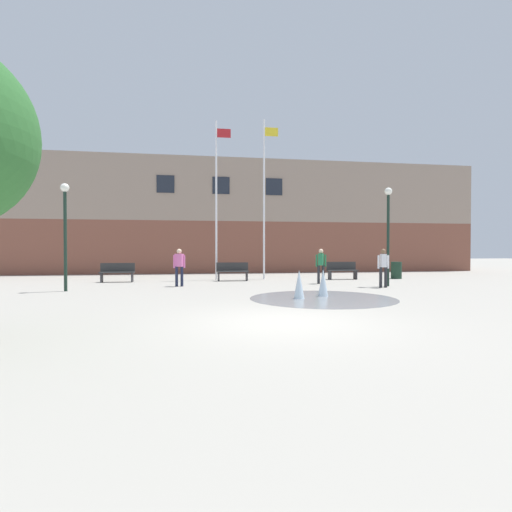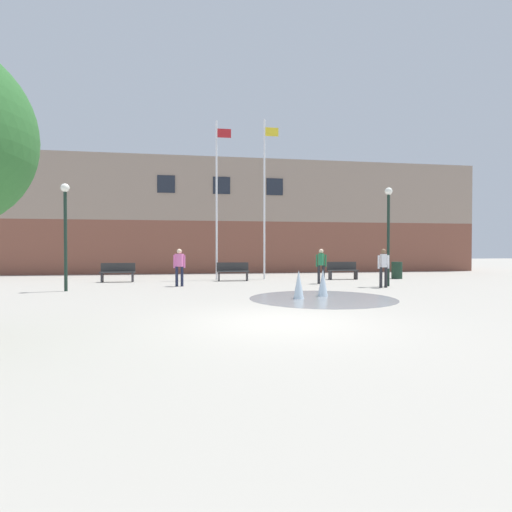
{
  "view_description": "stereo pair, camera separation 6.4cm",
  "coord_description": "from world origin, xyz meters",
  "px_view_note": "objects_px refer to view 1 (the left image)",
  "views": [
    {
      "loc": [
        -1.98,
        -8.41,
        1.59
      ],
      "look_at": [
        0.66,
        7.57,
        1.3
      ],
      "focal_mm": 28.0,
      "sensor_mm": 36.0,
      "label": 1
    },
    {
      "loc": [
        -1.92,
        -8.42,
        1.59
      ],
      "look_at": [
        0.66,
        7.57,
        1.3
      ],
      "focal_mm": 28.0,
      "sensor_mm": 36.0,
      "label": 2
    }
  ],
  "objects_px": {
    "adult_near_bench": "(383,265)",
    "park_bench_far_right": "(342,270)",
    "flagpole_left": "(217,196)",
    "park_bench_under_right_flagpole": "(233,271)",
    "teen_by_trashcan": "(321,263)",
    "adult_watching": "(179,264)",
    "trash_can": "(396,270)",
    "lamp_post_right_lane": "(388,222)",
    "park_bench_far_left": "(117,272)",
    "flagpole_right": "(265,195)",
    "lamp_post_left_lane": "(65,221)"
  },
  "relations": [
    {
      "from": "teen_by_trashcan",
      "to": "flagpole_right",
      "type": "height_order",
      "value": "flagpole_right"
    },
    {
      "from": "lamp_post_left_lane",
      "to": "teen_by_trashcan",
      "type": "bearing_deg",
      "value": 8.42
    },
    {
      "from": "adult_watching",
      "to": "teen_by_trashcan",
      "type": "distance_m",
      "value": 6.36
    },
    {
      "from": "adult_watching",
      "to": "park_bench_far_left",
      "type": "bearing_deg",
      "value": 166.83
    },
    {
      "from": "adult_watching",
      "to": "flagpole_left",
      "type": "distance_m",
      "value": 5.15
    },
    {
      "from": "adult_near_bench",
      "to": "flagpole_left",
      "type": "bearing_deg",
      "value": -116.29
    },
    {
      "from": "park_bench_far_left",
      "to": "lamp_post_left_lane",
      "type": "height_order",
      "value": "lamp_post_left_lane"
    },
    {
      "from": "flagpole_left",
      "to": "trash_can",
      "type": "distance_m",
      "value": 10.29
    },
    {
      "from": "trash_can",
      "to": "lamp_post_right_lane",
      "type": "bearing_deg",
      "value": -122.92
    },
    {
      "from": "park_bench_under_right_flagpole",
      "to": "flagpole_left",
      "type": "height_order",
      "value": "flagpole_left"
    },
    {
      "from": "adult_watching",
      "to": "flagpole_left",
      "type": "bearing_deg",
      "value": 91.34
    },
    {
      "from": "adult_watching",
      "to": "lamp_post_left_lane",
      "type": "xyz_separation_m",
      "value": [
        -4.16,
        -1.26,
        1.69
      ]
    },
    {
      "from": "flagpole_left",
      "to": "trash_can",
      "type": "bearing_deg",
      "value": -5.0
    },
    {
      "from": "teen_by_trashcan",
      "to": "flagpole_left",
      "type": "bearing_deg",
      "value": 88.88
    },
    {
      "from": "park_bench_far_left",
      "to": "flagpole_right",
      "type": "distance_m",
      "value": 8.33
    },
    {
      "from": "flagpole_left",
      "to": "lamp_post_right_lane",
      "type": "bearing_deg",
      "value": -34.57
    },
    {
      "from": "adult_near_bench",
      "to": "park_bench_far_right",
      "type": "bearing_deg",
      "value": -166.85
    },
    {
      "from": "park_bench_far_left",
      "to": "park_bench_under_right_flagpole",
      "type": "distance_m",
      "value": 5.53
    },
    {
      "from": "park_bench_far_left",
      "to": "park_bench_far_right",
      "type": "height_order",
      "value": "same"
    },
    {
      "from": "teen_by_trashcan",
      "to": "trash_can",
      "type": "xyz_separation_m",
      "value": [
        4.97,
        2.29,
        -0.48
      ]
    },
    {
      "from": "flagpole_left",
      "to": "lamp_post_left_lane",
      "type": "relative_size",
      "value": 2.02
    },
    {
      "from": "lamp_post_right_lane",
      "to": "trash_can",
      "type": "relative_size",
      "value": 4.66
    },
    {
      "from": "park_bench_far_right",
      "to": "adult_near_bench",
      "type": "height_order",
      "value": "adult_near_bench"
    },
    {
      "from": "park_bench_far_right",
      "to": "flagpole_right",
      "type": "relative_size",
      "value": 0.19
    },
    {
      "from": "flagpole_left",
      "to": "lamp_post_right_lane",
      "type": "height_order",
      "value": "flagpole_left"
    },
    {
      "from": "teen_by_trashcan",
      "to": "lamp_post_right_lane",
      "type": "distance_m",
      "value": 3.42
    },
    {
      "from": "park_bench_under_right_flagpole",
      "to": "adult_watching",
      "type": "xyz_separation_m",
      "value": [
        -2.54,
        -2.59,
        0.45
      ]
    },
    {
      "from": "park_bench_far_left",
      "to": "trash_can",
      "type": "height_order",
      "value": "park_bench_far_left"
    },
    {
      "from": "park_bench_far_right",
      "to": "trash_can",
      "type": "bearing_deg",
      "value": 0.02
    },
    {
      "from": "lamp_post_left_lane",
      "to": "trash_can",
      "type": "bearing_deg",
      "value": 13.97
    },
    {
      "from": "teen_by_trashcan",
      "to": "trash_can",
      "type": "bearing_deg",
      "value": -31.76
    },
    {
      "from": "park_bench_far_left",
      "to": "adult_near_bench",
      "type": "relative_size",
      "value": 1.01
    },
    {
      "from": "adult_near_bench",
      "to": "adult_watching",
      "type": "bearing_deg",
      "value": -89.73
    },
    {
      "from": "park_bench_far_left",
      "to": "lamp_post_right_lane",
      "type": "relative_size",
      "value": 0.38
    },
    {
      "from": "park_bench_under_right_flagpole",
      "to": "park_bench_far_right",
      "type": "relative_size",
      "value": 1.0
    },
    {
      "from": "park_bench_far_left",
      "to": "flagpole_right",
      "type": "xyz_separation_m",
      "value": [
        7.3,
        0.68,
        3.94
      ]
    },
    {
      "from": "teen_by_trashcan",
      "to": "lamp_post_right_lane",
      "type": "relative_size",
      "value": 0.38
    },
    {
      "from": "park_bench_far_left",
      "to": "trash_can",
      "type": "distance_m",
      "value": 14.31
    },
    {
      "from": "flagpole_right",
      "to": "lamp_post_right_lane",
      "type": "distance_m",
      "value": 6.75
    },
    {
      "from": "adult_near_bench",
      "to": "lamp_post_right_lane",
      "type": "relative_size",
      "value": 0.38
    },
    {
      "from": "flagpole_left",
      "to": "trash_can",
      "type": "height_order",
      "value": "flagpole_left"
    },
    {
      "from": "adult_near_bench",
      "to": "teen_by_trashcan",
      "type": "distance_m",
      "value": 2.91
    },
    {
      "from": "adult_near_bench",
      "to": "teen_by_trashcan",
      "type": "xyz_separation_m",
      "value": [
        -1.93,
        2.19,
        0.0
      ]
    },
    {
      "from": "park_bench_far_right",
      "to": "adult_watching",
      "type": "height_order",
      "value": "adult_watching"
    },
    {
      "from": "park_bench_far_left",
      "to": "adult_near_bench",
      "type": "xyz_separation_m",
      "value": [
        11.27,
        -4.63,
        0.45
      ]
    },
    {
      "from": "adult_near_bench",
      "to": "teen_by_trashcan",
      "type": "bearing_deg",
      "value": -125.46
    },
    {
      "from": "park_bench_far_right",
      "to": "flagpole_right",
      "type": "bearing_deg",
      "value": 168.13
    },
    {
      "from": "park_bench_under_right_flagpole",
      "to": "teen_by_trashcan",
      "type": "height_order",
      "value": "teen_by_trashcan"
    },
    {
      "from": "park_bench_far_right",
      "to": "lamp_post_right_lane",
      "type": "relative_size",
      "value": 0.38
    },
    {
      "from": "adult_near_bench",
      "to": "flagpole_right",
      "type": "height_order",
      "value": "flagpole_right"
    }
  ]
}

